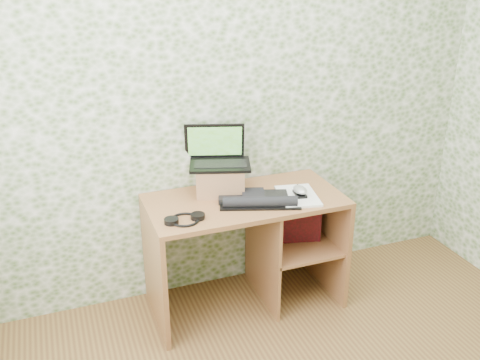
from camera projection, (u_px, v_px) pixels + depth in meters
name	position (u px, v px, depth m)	size (l,w,h in m)	color
wall_back	(228.00, 99.00, 3.32)	(3.50, 3.50, 0.00)	silver
desk	(255.00, 233.00, 3.42)	(1.20, 0.60, 0.75)	brown
riser	(220.00, 179.00, 3.32)	(0.29, 0.24, 0.18)	brown
laptop	(218.00, 155.00, 3.30)	(0.43, 0.36, 0.25)	black
keyboard	(256.00, 199.00, 3.20)	(0.48, 0.38, 0.07)	black
headphones	(185.00, 219.00, 2.99)	(0.24, 0.17, 0.03)	black
notepad	(298.00, 196.00, 3.28)	(0.22, 0.32, 0.01)	white
mouse	(300.00, 192.00, 3.27)	(0.08, 0.12, 0.04)	#B7B7B9
pen	(301.00, 189.00, 3.34)	(0.01, 0.01, 0.15)	black
red_box	(300.00, 218.00, 3.46)	(0.26, 0.08, 0.32)	maroon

